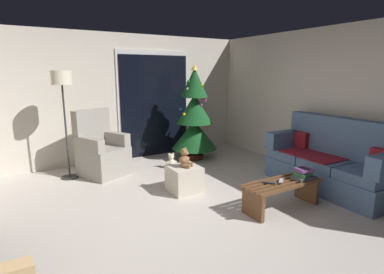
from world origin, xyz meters
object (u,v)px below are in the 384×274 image
Objects in this scene: armchair at (101,152)px; floor_lamp at (62,88)px; couch at (331,163)px; christmas_tree at (194,118)px; book_stack at (303,174)px; remote_graphite at (269,183)px; teddy_bear_chestnut at (185,159)px; teddy_bear_cream_by_tree at (171,162)px; cell_phone at (304,168)px; remote_silver at (281,181)px; coffee_table at (282,190)px; ottoman at (184,179)px.

armchair is 1.23m from floor_lamp.
couch is 1.02× the size of christmas_tree.
christmas_tree is (-0.05, 2.68, 0.41)m from book_stack.
teddy_bear_chestnut reaches higher than remote_graphite.
teddy_bear_cream_by_tree is at bearing -154.96° from christmas_tree.
armchair reaches higher than cell_phone.
remote_silver is at bearing -96.29° from christmas_tree.
teddy_bear_cream_by_tree is at bearing 72.83° from teddy_bear_chestnut.
couch is 1.22m from remote_silver.
floor_lamp is (-0.53, 0.10, 1.10)m from armchair.
christmas_tree is 1.07m from teddy_bear_cream_by_tree.
remote_silver is 3.06m from armchair.
teddy_bear_chestnut is at bearing 77.32° from remote_graphite.
couch is at bearing -37.26° from floor_lamp.
remote_graphite and remote_silver have the same top height.
couch is at bearing 19.01° from cell_phone.
cell_phone is 2.51m from teddy_bear_cream_by_tree.
remote_graphite is at bearing 174.51° from cell_phone.
christmas_tree is at bearing 96.81° from cell_phone.
remote_silver is 0.55× the size of teddy_bear_chestnut.
remote_graphite is 2.28m from teddy_bear_cream_by_tree.
christmas_tree is 1.83m from teddy_bear_chestnut.
book_stack is 3.86m from floor_lamp.
christmas_tree is 1.69× the size of armchair.
coffee_table is 0.97× the size of armchair.
teddy_bear_chestnut reaches higher than ottoman.
armchair is at bearing 174.62° from remote_silver.
cell_phone reaches higher than teddy_bear_cream_by_tree.
couch is 1.10× the size of floor_lamp.
remote_silver is 0.35× the size of ottoman.
remote_graphite reaches higher than coffee_table.
couch is at bearing -35.93° from remote_graphite.
coffee_table is 7.05× the size of remote_silver.
floor_lamp reaches higher than coffee_table.
cell_phone is at bearing -119.06° from book_stack.
coffee_table is at bearing 173.34° from cell_phone.
remote_graphite is 0.55m from cell_phone.
couch reaches higher than remote_silver.
armchair is at bearing 165.80° from teddy_bear_cream_by_tree.
book_stack is 0.61× the size of ottoman.
armchair is at bearing 132.01° from cell_phone.
remote_silver is 0.37m from cell_phone.
coffee_table is 7.05× the size of remote_graphite.
teddy_bear_chestnut is at bearing -55.63° from ottoman.
book_stack is (0.52, -0.10, 0.05)m from remote_graphite.
remote_graphite is 0.55× the size of teddy_bear_cream_by_tree.
couch is at bearing 59.31° from remote_silver.
couch is 13.60× the size of cell_phone.
coffee_table is 2.34m from teddy_bear_cream_by_tree.
cell_phone is (-0.87, -0.21, 0.12)m from couch.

